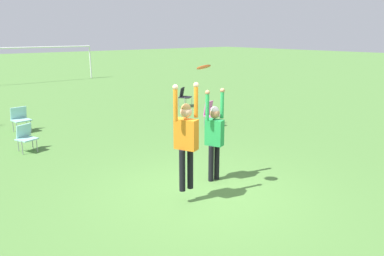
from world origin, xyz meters
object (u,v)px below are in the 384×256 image
at_px(camping_chair_0, 210,112).
at_px(camping_chair_4, 26,136).
at_px(camping_chair_3, 20,117).
at_px(person_jumping, 186,135).
at_px(frisbee, 204,67).
at_px(person_defending, 214,133).
at_px(camping_chair_2, 184,95).

bearing_deg(camping_chair_0, camping_chair_4, -24.98).
height_order(camping_chair_3, camping_chair_4, camping_chair_3).
relative_size(person_jumping, frisbee, 7.57).
bearing_deg(person_defending, camping_chair_4, -174.27).
bearing_deg(camping_chair_3, camping_chair_2, 173.36).
bearing_deg(camping_chair_2, frisbee, 19.11).
height_order(frisbee, camping_chair_3, frisbee).
bearing_deg(camping_chair_3, frisbee, 94.40).
bearing_deg(person_jumping, camping_chair_3, -15.37).
height_order(frisbee, camping_chair_2, frisbee).
height_order(camping_chair_2, camping_chair_4, camping_chair_2).
bearing_deg(person_jumping, frisbee, -99.40).
bearing_deg(frisbee, camping_chair_0, 46.18).
bearing_deg(camping_chair_0, person_jumping, 29.16).
relative_size(person_defending, frisbee, 7.51).
bearing_deg(camping_chair_4, person_jumping, 84.49).
bearing_deg(camping_chair_2, camping_chair_3, -35.30).
bearing_deg(camping_chair_3, camping_chair_0, 141.08).
height_order(camping_chair_0, camping_chair_2, camping_chair_0).
height_order(person_defending, camping_chair_2, person_defending).
distance_m(frisbee, camping_chair_4, 6.06).
distance_m(camping_chair_0, camping_chair_4, 6.08).
relative_size(person_defending, camping_chair_3, 2.53).
relative_size(camping_chair_0, camping_chair_4, 1.17).
height_order(person_defending, frisbee, frisbee).
distance_m(person_defending, camping_chair_2, 8.78).
xyz_separation_m(person_defending, frisbee, (-0.64, -0.36, 1.50)).
height_order(camping_chair_0, camping_chair_4, camping_chair_0).
xyz_separation_m(frisbee, camping_chair_4, (-1.96, 5.31, -2.16)).
bearing_deg(camping_chair_4, camping_chair_2, 176.91).
relative_size(person_defending, camping_chair_2, 2.44).
relative_size(frisbee, camping_chair_2, 0.32).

